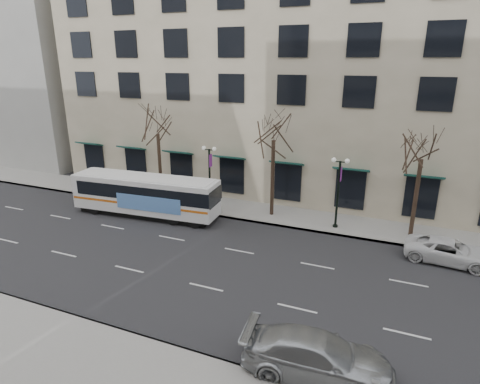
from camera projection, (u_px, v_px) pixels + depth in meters
The scene contains 12 objects.
ground at pixel (224, 268), 23.44m from camera, with size 160.00×160.00×0.00m, color black.
sidewalk_far at pixel (337, 224), 29.48m from camera, with size 80.00×4.00×0.15m, color gray.
building_hotel at pixel (295, 55), 38.78m from camera, with size 40.00×20.00×24.00m, color tan.
building_far_upblock at pixel (22, 39), 51.29m from camera, with size 28.00×20.00×28.00m, color #999993.
tree_far_left at pixel (157, 122), 32.69m from camera, with size 3.60×3.60×8.34m.
tree_far_mid at pixel (274, 127), 28.97m from camera, with size 3.60×3.60×8.55m.
tree_far_right at pixel (423, 145), 25.47m from camera, with size 3.60×3.60×8.06m.
lamp_post_left at pixel (210, 175), 31.52m from camera, with size 1.22×0.45×5.21m.
lamp_post_right at pixel (338, 190), 27.87m from camera, with size 1.22×0.45×5.21m.
city_bus at pixel (146, 194), 30.76m from camera, with size 11.73×3.38×3.14m.
silver_car at pixel (317, 356), 15.26m from camera, with size 2.35×5.77×1.68m, color #A6AAAE.
white_pickup at pixel (449, 251), 23.90m from camera, with size 2.32×5.03×1.40m, color white.
Camera 1 is at (8.88, -18.88, 11.59)m, focal length 30.00 mm.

